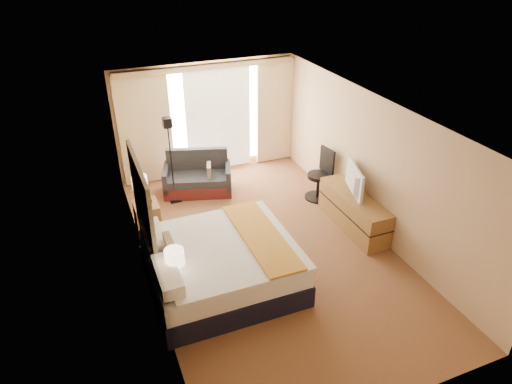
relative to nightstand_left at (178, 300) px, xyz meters
name	(u,v)px	position (x,y,z in m)	size (l,w,h in m)	color
floor	(266,248)	(1.87, 1.05, -0.28)	(4.20, 7.00, 0.02)	#5A1C19
ceiling	(268,112)	(1.87, 1.05, 2.33)	(4.20, 7.00, 0.02)	silver
wall_back	(207,118)	(1.87, 4.55, 1.02)	(4.20, 0.02, 2.60)	tan
wall_front	(395,331)	(1.87, -2.45, 1.02)	(4.20, 0.02, 2.60)	tan
wall_left	(142,210)	(-0.23, 1.05, 1.02)	(0.02, 7.00, 2.60)	tan
wall_right	(371,165)	(3.97, 1.05, 1.02)	(0.02, 7.00, 2.60)	tan
headboard	(142,204)	(-0.19, 1.25, 1.01)	(0.06, 1.85, 1.50)	black
nightstand_left	(178,300)	(0.00, 0.00, 0.00)	(0.45, 0.52, 0.55)	olive
nightstand_right	(147,216)	(0.00, 2.50, 0.00)	(0.45, 0.52, 0.55)	olive
media_dresser	(353,212)	(3.70, 1.05, 0.07)	(0.50, 1.80, 0.70)	olive
window	(218,116)	(2.12, 4.52, 1.04)	(2.30, 0.02, 2.30)	white
curtains	(208,115)	(1.87, 4.44, 1.13)	(4.12, 0.19, 2.56)	beige
bed	(221,265)	(0.81, 0.40, 0.13)	(2.28, 2.09, 1.11)	black
loveseat	(198,179)	(1.31, 3.58, 0.03)	(1.62, 1.18, 0.91)	#541A18
floor_lamp	(169,144)	(0.72, 3.35, 1.05)	(0.24, 0.24, 1.88)	black
desk_chair	(321,177)	(3.68, 2.32, 0.23)	(0.55, 0.55, 1.12)	black
lamp_left	(175,258)	(0.03, 0.07, 0.74)	(0.28, 0.28, 0.60)	black
lamp_right	(140,183)	(-0.06, 2.49, 0.74)	(0.29, 0.29, 0.61)	black
tissue_box	(181,274)	(0.11, 0.18, 0.33)	(0.12, 0.12, 0.11)	#87A9D0
telephone	(146,201)	(0.03, 2.56, 0.31)	(0.19, 0.14, 0.07)	black
television	(350,180)	(3.65, 1.22, 0.70)	(0.95, 0.13, 0.55)	black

